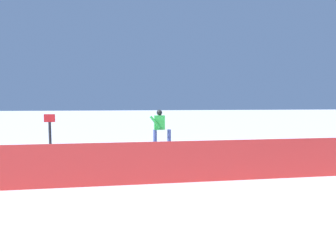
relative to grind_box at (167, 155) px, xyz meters
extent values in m
plane|color=white|center=(0.00, 0.00, -0.28)|extent=(120.00, 120.00, 0.00)
cube|color=red|center=(0.00, 0.00, 0.01)|extent=(5.92, 0.78, 0.58)
cube|color=blue|center=(0.00, 0.00, -0.14)|extent=(5.93, 0.79, 0.14)
cube|color=gray|center=(0.00, 0.00, 0.32)|extent=(5.92, 0.84, 0.04)
cube|color=black|center=(0.19, 0.01, 0.34)|extent=(1.41, 0.27, 0.01)
cylinder|color=#3E4F8D|center=(0.47, 0.00, 0.67)|extent=(0.14, 0.14, 0.64)
cylinder|color=#3E4F8D|center=(-0.08, 0.01, 0.67)|extent=(0.14, 0.14, 0.64)
cube|color=green|center=(0.29, 0.01, 1.27)|extent=(0.40, 0.24, 0.54)
sphere|color=black|center=(0.29, 0.01, 1.65)|extent=(0.22, 0.22, 0.22)
cylinder|color=green|center=(0.48, 0.17, 1.29)|extent=(0.41, 0.09, 0.49)
cylinder|color=green|center=(0.19, -0.16, 1.29)|extent=(0.25, 0.09, 0.55)
cube|color=red|center=(0.00, 3.01, 0.33)|extent=(13.95, 0.50, 1.22)
cylinder|color=#262628|center=(4.40, -0.29, 0.51)|extent=(0.10, 0.10, 1.58)
cube|color=red|center=(4.40, -0.29, 1.45)|extent=(0.40, 0.04, 0.30)
camera|label=1|loc=(1.53, 11.77, 2.13)|focal=33.17mm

